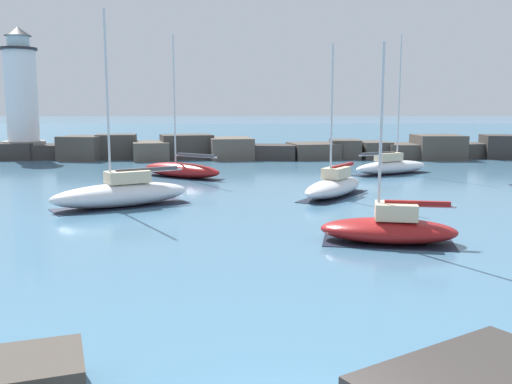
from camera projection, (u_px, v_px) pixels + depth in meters
open_sea_beyond at (244, 132)px, 117.64m from camera, size 400.00×116.00×0.01m
breakwater_jetty at (257, 149)px, 58.44m from camera, size 54.41×6.56×2.51m
lighthouse at (22, 103)px, 58.23m from camera, size 4.23×4.23×13.25m
sailboat_moored_0 at (334, 186)px, 34.19m from camera, size 5.35×6.86×8.91m
sailboat_moored_2 at (389, 228)px, 22.61m from camera, size 5.75×3.49×7.79m
sailboat_moored_5 at (122, 193)px, 30.69m from camera, size 7.66×5.83×10.29m
sailboat_moored_7 at (391, 166)px, 45.37m from camera, size 7.25×5.18×10.86m
sailboat_moored_8 at (181, 169)px, 43.20m from camera, size 6.96×5.74×10.62m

